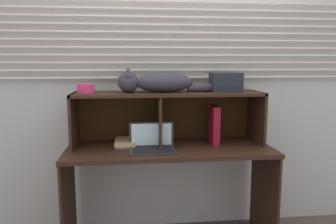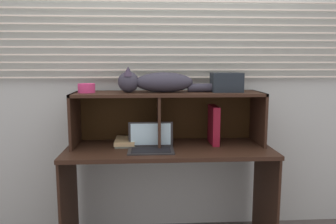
{
  "view_description": "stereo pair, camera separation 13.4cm",
  "coord_description": "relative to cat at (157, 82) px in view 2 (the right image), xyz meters",
  "views": [
    {
      "loc": [
        -0.29,
        -2.22,
        1.41
      ],
      "look_at": [
        0.0,
        0.31,
        1.03
      ],
      "focal_mm": 35.7,
      "sensor_mm": 36.0,
      "label": 1
    },
    {
      "loc": [
        -0.15,
        -2.24,
        1.41
      ],
      "look_at": [
        0.0,
        0.31,
        1.03
      ],
      "focal_mm": 35.7,
      "sensor_mm": 36.0,
      "label": 2
    }
  ],
  "objects": [
    {
      "name": "cat",
      "position": [
        0.0,
        0.0,
        0.0
      ],
      "size": [
        0.79,
        0.19,
        0.2
      ],
      "color": "#31303B",
      "rests_on": "hutch_shelf_unit"
    },
    {
      "name": "small_basket",
      "position": [
        -0.53,
        0.0,
        -0.04
      ],
      "size": [
        0.13,
        0.13,
        0.07
      ],
      "primitive_type": "cylinder",
      "color": "#CF366E",
      "rests_on": "hutch_shelf_unit"
    },
    {
      "name": "storage_box",
      "position": [
        0.53,
        0.0,
        -0.0
      ],
      "size": [
        0.23,
        0.17,
        0.15
      ],
      "primitive_type": "cube",
      "color": "black",
      "rests_on": "hutch_shelf_unit"
    },
    {
      "name": "hutch_shelf_unit",
      "position": [
        0.07,
        0.03,
        -0.19
      ],
      "size": [
        1.44,
        0.38,
        0.41
      ],
      "color": "black",
      "rests_on": "desk"
    },
    {
      "name": "desk",
      "position": [
        0.08,
        -0.1,
        -0.63
      ],
      "size": [
        1.54,
        0.6,
        0.78
      ],
      "color": "black",
      "rests_on": "ground"
    },
    {
      "name": "laptop",
      "position": [
        -0.05,
        -0.17,
        -0.44
      ],
      "size": [
        0.33,
        0.22,
        0.19
      ],
      "color": "#252525",
      "rests_on": "desk"
    },
    {
      "name": "book_stack",
      "position": [
        -0.25,
        -0.0,
        -0.46
      ],
      "size": [
        0.16,
        0.25,
        0.05
      ],
      "color": "#565D4F",
      "rests_on": "desk"
    },
    {
      "name": "binder_upright",
      "position": [
        0.44,
        0.0,
        -0.34
      ],
      "size": [
        0.05,
        0.24,
        0.3
      ],
      "primitive_type": "cube",
      "color": "maroon",
      "rests_on": "desk"
    },
    {
      "name": "back_panel_with_blinds",
      "position": [
        0.08,
        0.24,
        -0.01
      ],
      "size": [
        4.4,
        0.08,
        2.5
      ],
      "color": "#B1BCB3",
      "rests_on": "ground"
    }
  ]
}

